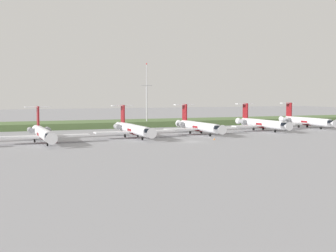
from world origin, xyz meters
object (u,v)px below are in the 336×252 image
Objects in this scene: regional_jet_sixth at (306,121)px; safety_cone_front_marker at (214,139)px; regional_jet_fifth at (261,123)px; antenna_mast at (147,101)px; regional_jet_second at (43,133)px; regional_jet_third at (133,129)px; regional_jet_fourth at (198,126)px.

regional_jet_sixth reaches higher than safety_cone_front_marker.
safety_cone_front_marker is at bearing -142.37° from regional_jet_fifth.
regional_jet_fifth is 43.66m from antenna_mast.
safety_cone_front_marker is (-29.29, -22.58, -2.26)m from regional_jet_fifth.
regional_jet_second is 25.88m from regional_jet_third.
regional_jet_third and regional_jet_fourth have the same top height.
regional_jet_sixth is at bearing 13.47° from regional_jet_fifth.
antenna_mast is (-52.56, 25.44, 7.27)m from regional_jet_sixth.
regional_jet_fifth is at bearing 10.44° from regional_jet_fourth.
regional_jet_second is 48.25m from regional_jet_fourth.
regional_jet_sixth is (22.52, 5.39, 0.00)m from regional_jet_fifth.
regional_jet_fourth is 1.31× the size of antenna_mast.
regional_jet_fourth is at bearing -168.14° from regional_jet_sixth.
regional_jet_third is at bearing -170.26° from regional_jet_fourth.
antenna_mast reaches higher than regional_jet_sixth.
regional_jet_sixth is 58.84m from antenna_mast.
safety_cone_front_marker is at bearing -101.52° from regional_jet_fourth.
regional_jet_third reaches higher than safety_cone_front_marker.
regional_jet_fourth is 56.36× the size of safety_cone_front_marker.
regional_jet_fourth is 1.00× the size of regional_jet_fifth.
regional_jet_second is 44.84m from safety_cone_front_marker.
regional_jet_fifth is (25.65, 4.73, 0.00)m from regional_jet_fourth.
regional_jet_fifth is (47.70, 8.51, 0.00)m from regional_jet_third.
regional_jet_third is 71.58m from regional_jet_sixth.
regional_jet_second is at bearing -134.25° from antenna_mast.
regional_jet_fifth and regional_jet_sixth have the same top height.
regional_jet_sixth is at bearing 11.11° from regional_jet_second.
regional_jet_fifth is 23.15m from regional_jet_sixth.
safety_cone_front_marker is (43.83, -9.19, -2.26)m from regional_jet_second.
regional_jet_third is at bearing -168.80° from regional_jet_sixth.
regional_jet_third is at bearing 10.85° from regional_jet_second.
safety_cone_front_marker is (-51.80, -27.97, -2.26)m from regional_jet_sixth.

